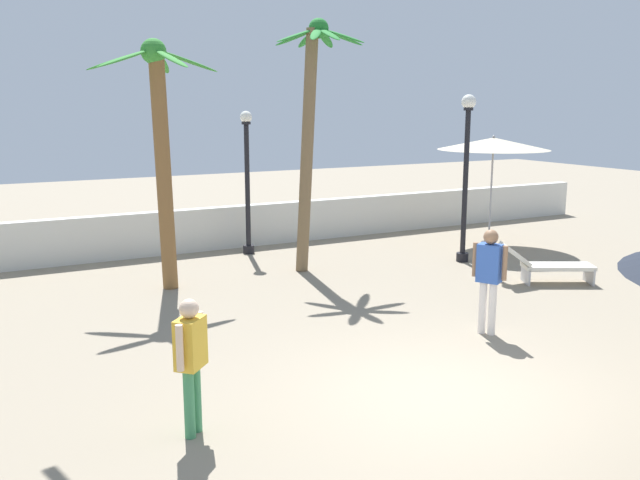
% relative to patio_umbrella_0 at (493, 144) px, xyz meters
% --- Properties ---
extents(ground_plane, '(56.00, 56.00, 0.00)m').
position_rel_patio_umbrella_0_xyz_m(ground_plane, '(-6.88, -7.01, -2.61)').
color(ground_plane, gray).
extents(boundary_wall, '(25.20, 0.30, 1.07)m').
position_rel_patio_umbrella_0_xyz_m(boundary_wall, '(-6.88, 2.84, -2.08)').
color(boundary_wall, silver).
rests_on(boundary_wall, ground_plane).
extents(patio_umbrella_0, '(2.83, 2.83, 2.84)m').
position_rel_patio_umbrella_0_xyz_m(patio_umbrella_0, '(0.00, 0.00, 0.00)').
color(patio_umbrella_0, '#333338').
rests_on(patio_umbrella_0, ground_plane).
extents(palm_tree_0, '(2.48, 2.46, 4.82)m').
position_rel_patio_umbrella_0_xyz_m(palm_tree_0, '(-8.60, -0.29, 0.38)').
color(palm_tree_0, brown).
rests_on(palm_tree_0, ground_plane).
extents(palm_tree_2, '(2.01, 2.01, 5.38)m').
position_rel_patio_umbrella_0_xyz_m(palm_tree_2, '(-5.34, -0.23, 0.78)').
color(palm_tree_2, brown).
rests_on(palm_tree_2, ground_plane).
extents(lamp_post_0, '(0.29, 0.29, 3.45)m').
position_rel_patio_umbrella_0_xyz_m(lamp_post_0, '(-5.93, 1.98, -0.77)').
color(lamp_post_0, black).
rests_on(lamp_post_0, ground_plane).
extents(lamp_post_1, '(0.33, 0.33, 3.83)m').
position_rel_patio_umbrella_0_xyz_m(lamp_post_1, '(-1.84, -1.17, -0.42)').
color(lamp_post_1, black).
rests_on(lamp_post_1, ground_plane).
extents(lounge_chair_0, '(1.92, 1.37, 0.84)m').
position_rel_patio_umbrella_0_xyz_m(lounge_chair_0, '(-1.62, -3.53, -2.21)').
color(lounge_chair_0, '#B7B7BC').
rests_on(lounge_chair_0, ground_plane).
extents(guest_0, '(0.38, 0.50, 1.70)m').
position_rel_patio_umbrella_0_xyz_m(guest_0, '(-4.83, -5.39, -1.58)').
color(guest_0, silver).
rests_on(guest_0, ground_plane).
extents(guest_2, '(0.42, 0.43, 1.56)m').
position_rel_patio_umbrella_0_xyz_m(guest_2, '(-10.01, -6.47, -1.67)').
color(guest_2, '#3F8C59').
rests_on(guest_2, ground_plane).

